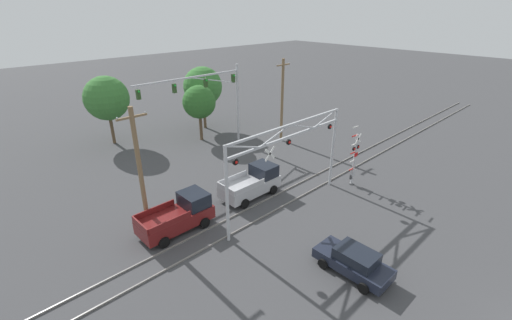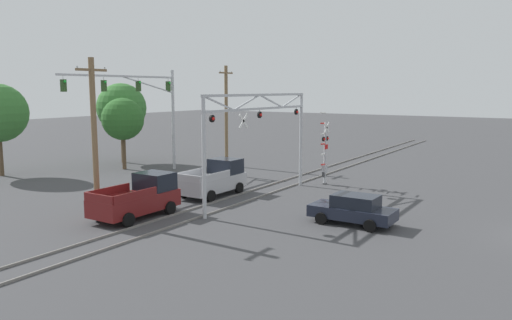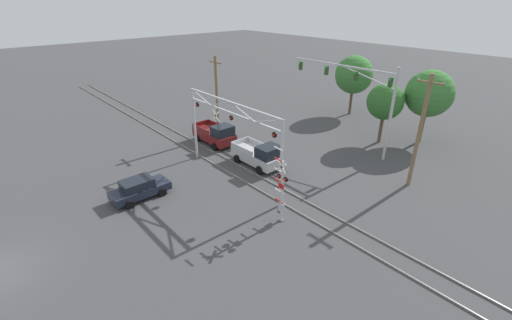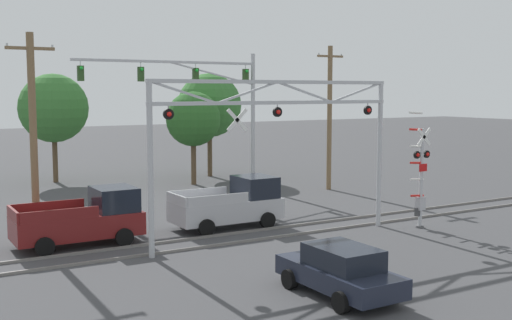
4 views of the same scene
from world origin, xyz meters
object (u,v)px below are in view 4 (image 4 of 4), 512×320
background_tree_beyond_span (193,119)px  crossing_gantry (277,127)px  background_tree_far_right_verge (53,108)px  background_tree_far_left_verge (209,105)px  sedan_waiting (340,270)px  crossing_signal_mast (420,180)px  utility_pole_left (33,135)px  utility_pole_right (329,116)px  traffic_signal_span (212,95)px  pickup_truck_following (85,219)px  pickup_truck_lead (232,204)px

background_tree_beyond_span → crossing_gantry: bearing=-103.4°
background_tree_far_right_verge → background_tree_far_left_verge: bearing=-14.1°
sedan_waiting → crossing_gantry: bearing=72.3°
sedan_waiting → background_tree_far_left_verge: background_tree_far_left_verge is taller
crossing_signal_mast → background_tree_beyond_span: bearing=99.6°
crossing_signal_mast → background_tree_beyond_span: 16.91m
utility_pole_left → utility_pole_right: size_ratio=0.95×
crossing_gantry → traffic_signal_span: (3.31, 12.07, 1.15)m
crossing_signal_mast → sedan_waiting: bearing=-147.4°
pickup_truck_following → utility_pole_left: (-1.50, 1.41, 3.18)m
background_tree_beyond_span → background_tree_far_right_verge: bearing=142.9°
crossing_gantry → utility_pole_left: bearing=151.0°
sedan_waiting → background_tree_far_right_verge: bearing=92.9°
pickup_truck_lead → background_tree_beyond_span: (3.96, 12.29, 3.10)m
crossing_gantry → crossing_signal_mast: 7.00m
crossing_gantry → traffic_signal_span: size_ratio=0.98×
background_tree_far_left_verge → background_tree_beyond_span: bearing=-131.4°
pickup_truck_following → sedan_waiting: 10.80m
crossing_gantry → utility_pole_right: size_ratio=1.26×
crossing_gantry → crossing_signal_mast: (6.46, -1.20, -2.39)m
pickup_truck_following → background_tree_far_right_verge: background_tree_far_right_verge is taller
pickup_truck_following → background_tree_far_right_verge: size_ratio=0.68×
utility_pole_left → background_tree_far_right_verge: 16.93m
background_tree_beyond_span → pickup_truck_following: bearing=-130.0°
pickup_truck_following → sedan_waiting: bearing=-65.4°
background_tree_far_left_verge → background_tree_far_right_verge: (-9.81, 2.46, -0.12)m
background_tree_far_right_verge → sedan_waiting: bearing=-87.1°
traffic_signal_span → background_tree_far_left_verge: traffic_signal_span is taller
traffic_signal_span → background_tree_beyond_span: traffic_signal_span is taller
pickup_truck_lead → background_tree_far_left_verge: background_tree_far_left_verge is taller
utility_pole_left → background_tree_beyond_span: bearing=42.6°
background_tree_far_left_verge → sedan_waiting: bearing=-108.6°
pickup_truck_following → utility_pole_left: size_ratio=0.59×
pickup_truck_lead → sedan_waiting: pickup_truck_lead is taller
crossing_signal_mast → sedan_waiting: (-8.61, -5.51, -1.31)m
crossing_gantry → background_tree_far_right_verge: (-3.53, 20.79, 0.29)m
crossing_signal_mast → background_tree_far_left_verge: (-0.19, 19.53, 2.80)m
crossing_signal_mast → traffic_signal_span: 14.09m
sedan_waiting → utility_pole_right: 20.30m
crossing_signal_mast → background_tree_beyond_span: background_tree_beyond_span is taller
traffic_signal_span → background_tree_far_right_verge: 11.12m
crossing_gantry → pickup_truck_lead: 4.64m
crossing_gantry → sedan_waiting: 7.96m
pickup_truck_following → pickup_truck_lead: bearing=-0.3°
background_tree_beyond_span → utility_pole_right: bearing=-44.7°
utility_pole_right → background_tree_beyond_span: bearing=135.3°
pickup_truck_lead → pickup_truck_following: bearing=179.7°
traffic_signal_span → utility_pole_left: utility_pole_left is taller
crossing_gantry → background_tree_far_right_verge: bearing=99.6°
utility_pole_right → background_tree_far_right_verge: utility_pole_right is taller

